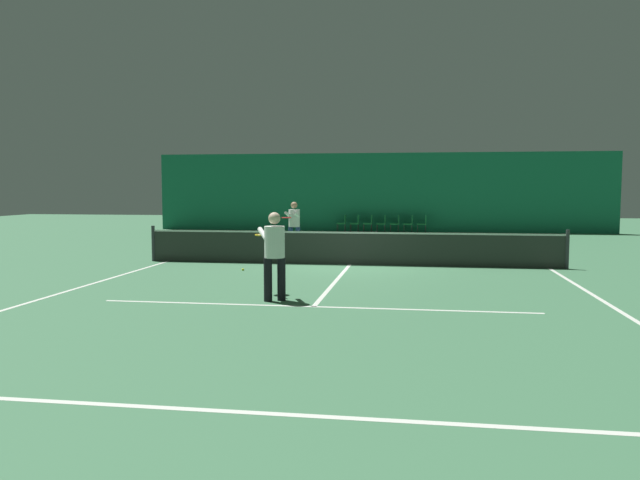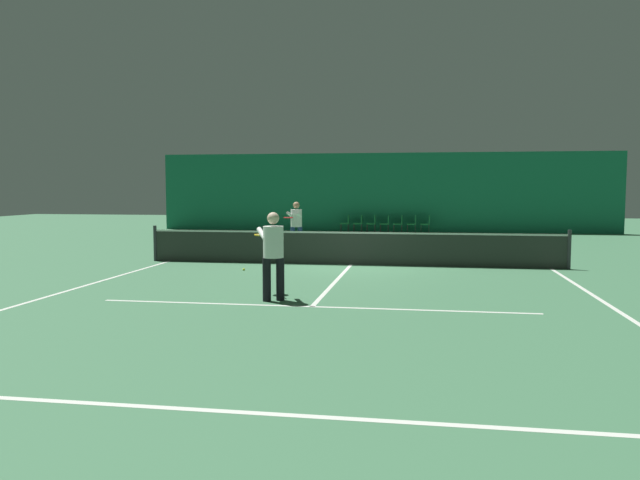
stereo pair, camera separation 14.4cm
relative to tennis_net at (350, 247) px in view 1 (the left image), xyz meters
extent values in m
plane|color=#3D704C|center=(0.00, 0.00, -0.51)|extent=(60.00, 60.00, 0.00)
cube|color=#196B4C|center=(0.00, 13.88, 1.46)|extent=(23.00, 0.12, 3.95)
cube|color=silver|center=(0.00, 11.90, -0.51)|extent=(11.00, 0.10, 0.00)
cube|color=silver|center=(0.00, -11.90, -0.51)|extent=(11.00, 0.10, 0.00)
cube|color=silver|center=(0.00, 6.40, -0.51)|extent=(8.25, 0.10, 0.00)
cube|color=silver|center=(0.00, -6.40, -0.51)|extent=(8.25, 0.10, 0.00)
cube|color=silver|center=(-5.50, 0.00, -0.51)|extent=(0.10, 23.80, 0.00)
cube|color=silver|center=(5.50, 0.00, -0.51)|extent=(0.10, 23.80, 0.00)
cube|color=silver|center=(0.00, 0.00, -0.51)|extent=(0.10, 12.80, 0.00)
cube|color=#2D332D|center=(0.00, 0.00, -0.04)|extent=(11.90, 0.02, 0.95)
cube|color=white|center=(0.00, 0.00, 0.41)|extent=(11.90, 0.02, 0.05)
cylinder|color=#333338|center=(-5.95, 0.00, 0.02)|extent=(0.10, 0.10, 1.07)
cylinder|color=#333338|center=(5.95, 0.00, 0.02)|extent=(0.10, 0.10, 1.07)
cylinder|color=black|center=(-0.97, -5.98, -0.09)|extent=(0.22, 0.22, 0.85)
cylinder|color=black|center=(-0.73, -5.86, -0.09)|extent=(0.22, 0.22, 0.85)
cylinder|color=white|center=(-0.85, -5.92, 0.65)|extent=(0.54, 0.54, 0.62)
sphere|color=beige|center=(-0.85, -5.92, 1.11)|extent=(0.24, 0.24, 0.24)
cylinder|color=white|center=(-1.12, -5.74, 0.79)|extent=(0.36, 0.57, 0.25)
cylinder|color=white|center=(-0.84, -5.60, 0.79)|extent=(0.36, 0.57, 0.25)
cylinder|color=black|center=(-1.17, -5.29, 0.71)|extent=(0.16, 0.29, 0.03)
torus|color=gold|center=(-1.31, -5.02, 0.71)|extent=(0.44, 0.44, 0.03)
cylinder|color=silver|center=(-1.31, -5.02, 0.71)|extent=(0.37, 0.37, 0.00)
cylinder|color=navy|center=(-2.22, 3.71, -0.09)|extent=(0.17, 0.17, 0.84)
cylinder|color=navy|center=(-2.49, 3.72, -0.09)|extent=(0.17, 0.17, 0.84)
cylinder|color=white|center=(-2.35, 3.71, 0.63)|extent=(0.42, 0.42, 0.61)
sphere|color=tan|center=(-2.35, 3.71, 1.09)|extent=(0.23, 0.23, 0.23)
cylinder|color=white|center=(-2.22, 3.43, 0.77)|extent=(0.14, 0.58, 0.24)
cylinder|color=white|center=(-2.53, 3.45, 0.77)|extent=(0.14, 0.58, 0.24)
cylinder|color=black|center=(-2.40, 3.01, 0.70)|extent=(0.05, 0.31, 0.03)
torus|color=red|center=(-2.42, 2.71, 0.70)|extent=(0.35, 0.35, 0.03)
cylinder|color=silver|center=(-2.42, 2.71, 0.70)|extent=(0.29, 0.29, 0.00)
cylinder|color=#2D2D2D|center=(-2.03, 13.52, -0.32)|extent=(0.03, 0.03, 0.39)
cylinder|color=#2D2D2D|center=(-2.03, 13.14, -0.32)|extent=(0.03, 0.03, 0.39)
cylinder|color=#2D2D2D|center=(-1.65, 13.52, -0.32)|extent=(0.03, 0.03, 0.39)
cylinder|color=#2D2D2D|center=(-1.65, 13.14, -0.32)|extent=(0.03, 0.03, 0.39)
cube|color=#196B38|center=(-1.84, 13.33, -0.10)|extent=(0.44, 0.44, 0.05)
cube|color=#196B38|center=(-1.64, 13.33, 0.13)|extent=(0.04, 0.44, 0.40)
cylinder|color=#2D2D2D|center=(-1.36, 13.52, -0.32)|extent=(0.03, 0.03, 0.39)
cylinder|color=#2D2D2D|center=(-1.36, 13.14, -0.32)|extent=(0.03, 0.03, 0.39)
cylinder|color=#2D2D2D|center=(-0.98, 13.52, -0.32)|extent=(0.03, 0.03, 0.39)
cylinder|color=#2D2D2D|center=(-0.98, 13.14, -0.32)|extent=(0.03, 0.03, 0.39)
cube|color=#196B38|center=(-1.17, 13.33, -0.10)|extent=(0.44, 0.44, 0.05)
cube|color=#196B38|center=(-0.97, 13.33, 0.13)|extent=(0.04, 0.44, 0.40)
cylinder|color=#2D2D2D|center=(-0.70, 13.52, -0.32)|extent=(0.03, 0.03, 0.39)
cylinder|color=#2D2D2D|center=(-0.70, 13.14, -0.32)|extent=(0.03, 0.03, 0.39)
cylinder|color=#2D2D2D|center=(-0.32, 13.52, -0.32)|extent=(0.03, 0.03, 0.39)
cylinder|color=#2D2D2D|center=(-0.32, 13.14, -0.32)|extent=(0.03, 0.03, 0.39)
cube|color=#196B38|center=(-0.51, 13.33, -0.10)|extent=(0.44, 0.44, 0.05)
cube|color=#196B38|center=(-0.31, 13.33, 0.13)|extent=(0.04, 0.44, 0.40)
cylinder|color=#2D2D2D|center=(-0.04, 13.52, -0.32)|extent=(0.03, 0.03, 0.39)
cylinder|color=#2D2D2D|center=(-0.04, 13.14, -0.32)|extent=(0.03, 0.03, 0.39)
cylinder|color=#2D2D2D|center=(0.34, 13.52, -0.32)|extent=(0.03, 0.03, 0.39)
cylinder|color=#2D2D2D|center=(0.34, 13.14, -0.32)|extent=(0.03, 0.03, 0.39)
cube|color=#196B38|center=(0.15, 13.33, -0.10)|extent=(0.44, 0.44, 0.05)
cube|color=#196B38|center=(0.35, 13.33, 0.13)|extent=(0.04, 0.44, 0.40)
cylinder|color=#2D2D2D|center=(0.63, 13.52, -0.32)|extent=(0.03, 0.03, 0.39)
cylinder|color=#2D2D2D|center=(0.63, 13.14, -0.32)|extent=(0.03, 0.03, 0.39)
cylinder|color=#2D2D2D|center=(1.01, 13.52, -0.32)|extent=(0.03, 0.03, 0.39)
cylinder|color=#2D2D2D|center=(1.01, 13.14, -0.32)|extent=(0.03, 0.03, 0.39)
cube|color=#196B38|center=(0.82, 13.33, -0.10)|extent=(0.44, 0.44, 0.05)
cube|color=#196B38|center=(1.02, 13.33, 0.13)|extent=(0.04, 0.44, 0.40)
cylinder|color=#2D2D2D|center=(1.29, 13.52, -0.32)|extent=(0.03, 0.03, 0.39)
cylinder|color=#2D2D2D|center=(1.29, 13.14, -0.32)|extent=(0.03, 0.03, 0.39)
cylinder|color=#2D2D2D|center=(1.67, 13.52, -0.32)|extent=(0.03, 0.03, 0.39)
cylinder|color=#2D2D2D|center=(1.67, 13.14, -0.32)|extent=(0.03, 0.03, 0.39)
cube|color=#196B38|center=(1.48, 13.33, -0.10)|extent=(0.44, 0.44, 0.05)
cube|color=#196B38|center=(1.68, 13.33, 0.13)|extent=(0.04, 0.44, 0.40)
cylinder|color=#2D2D2D|center=(1.95, 13.52, -0.32)|extent=(0.03, 0.03, 0.39)
cylinder|color=#2D2D2D|center=(1.95, 13.14, -0.32)|extent=(0.03, 0.03, 0.39)
cylinder|color=#2D2D2D|center=(2.33, 13.52, -0.32)|extent=(0.03, 0.03, 0.39)
cylinder|color=#2D2D2D|center=(2.33, 13.14, -0.32)|extent=(0.03, 0.03, 0.39)
cube|color=#196B38|center=(2.14, 13.33, -0.10)|extent=(0.44, 0.44, 0.05)
cube|color=#196B38|center=(2.34, 13.33, 0.13)|extent=(0.04, 0.44, 0.40)
sphere|color=#D1DB33|center=(-2.68, -1.72, -0.48)|extent=(0.07, 0.07, 0.07)
camera|label=1|loc=(1.86, -17.70, 1.70)|focal=35.00mm
camera|label=2|loc=(2.00, -17.67, 1.70)|focal=35.00mm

